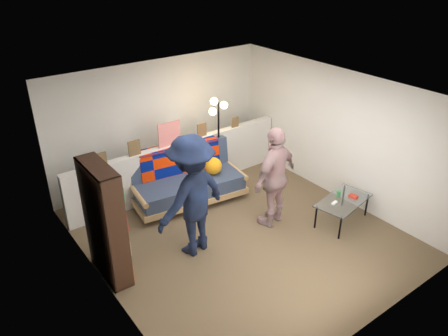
% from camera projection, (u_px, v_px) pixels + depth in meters
% --- Properties ---
extents(ground, '(5.00, 5.00, 0.00)m').
position_uv_depth(ground, '(238.00, 233.00, 7.23)').
color(ground, brown).
rests_on(ground, ground).
extents(room_shell, '(4.60, 5.05, 2.45)m').
position_uv_depth(room_shell, '(221.00, 131.00, 6.80)').
color(room_shell, silver).
rests_on(room_shell, ground).
extents(half_wall_ledge, '(4.45, 0.15, 1.00)m').
position_uv_depth(half_wall_ledge, '(180.00, 166.00, 8.29)').
color(half_wall_ledge, silver).
rests_on(half_wall_ledge, ground).
extents(ledge_decor, '(2.97, 0.02, 0.45)m').
position_uv_depth(ledge_decor, '(168.00, 137.00, 7.84)').
color(ledge_decor, brown).
rests_on(ledge_decor, half_wall_ledge).
extents(futon_sofa, '(2.15, 1.22, 0.88)m').
position_uv_depth(futon_sofa, '(188.00, 180.00, 8.00)').
color(futon_sofa, tan).
rests_on(futon_sofa, ground).
extents(bookshelf, '(0.29, 0.87, 1.75)m').
position_uv_depth(bookshelf, '(105.00, 226.00, 6.00)').
color(bookshelf, black).
rests_on(bookshelf, ground).
extents(coffee_table, '(1.12, 0.75, 0.53)m').
position_uv_depth(coffee_table, '(343.00, 201.00, 7.36)').
color(coffee_table, black).
rests_on(coffee_table, ground).
extents(floor_lamp, '(0.40, 0.33, 1.72)m').
position_uv_depth(floor_lamp, '(218.00, 124.00, 8.26)').
color(floor_lamp, black).
rests_on(floor_lamp, ground).
extents(person_left, '(1.36, 0.95, 1.92)m').
position_uv_depth(person_left, '(192.00, 196.00, 6.43)').
color(person_left, black).
rests_on(person_left, ground).
extents(person_right, '(1.09, 0.64, 1.74)m').
position_uv_depth(person_right, '(275.00, 177.00, 7.13)').
color(person_right, pink).
rests_on(person_right, ground).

